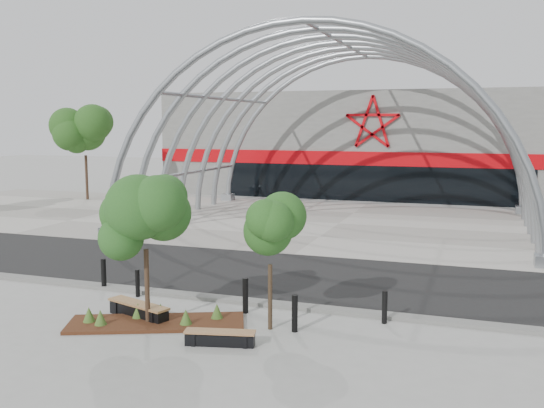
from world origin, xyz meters
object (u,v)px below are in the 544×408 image
Objects in this scene: street_tree_0 at (145,218)px; street_tree_1 at (270,238)px; bench_0 at (139,311)px; bollard_2 at (245,296)px; bench_1 at (220,338)px.

street_tree_1 is (3.39, 0.78, -0.49)m from street_tree_0.
street_tree_1 reaches higher than bench_0.
bench_0 is 2.09× the size of bollard_2.
bollard_2 is at bearing 136.46° from street_tree_1.
street_tree_0 is 3.51m from street_tree_1.
bench_0 is at bearing -151.62° from bollard_2.
bollard_2 is at bearing 40.62° from street_tree_0.
bollard_2 reaches higher than bench_0.
bollard_2 is (2.21, 1.89, -2.52)m from street_tree_0.
bollard_2 reaches higher than bench_1.
bench_0 is 3.35m from bench_1.
bench_1 is at bearing -117.25° from street_tree_1.
street_tree_0 is 3.97× the size of bollard_2.
street_tree_1 is at bearing 12.94° from street_tree_0.
street_tree_1 is 1.91× the size of bench_1.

